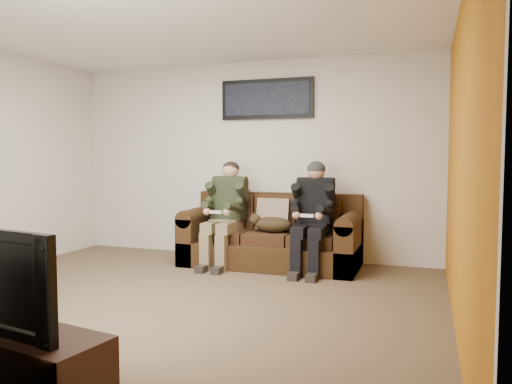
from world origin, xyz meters
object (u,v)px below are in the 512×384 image
at_px(sofa, 272,238).
at_px(cat, 271,224).
at_px(person_left, 226,207).
at_px(television, 7,277).
at_px(person_right, 313,210).
at_px(tv_stand, 10,362).
at_px(framed_poster, 267,99).

height_order(sofa, cat, sofa).
height_order(person_left, cat, person_left).
bearing_deg(person_left, cat, 1.91).
bearing_deg(television, sofa, 93.89).
height_order(person_right, tv_stand, person_right).
xyz_separation_m(person_left, tv_stand, (0.19, -3.60, -0.52)).
distance_m(sofa, television, 3.81).
distance_m(framed_poster, tv_stand, 4.58).
distance_m(person_left, cat, 0.62).
bearing_deg(framed_poster, sofa, -62.81).
bearing_deg(tv_stand, sofa, 93.89).
bearing_deg(person_right, cat, 177.86).
distance_m(sofa, tv_stand, 3.80).
distance_m(person_left, television, 3.60).
relative_size(cat, framed_poster, 0.53).
relative_size(person_left, tv_stand, 1.03).
bearing_deg(tv_stand, television, -80.55).
height_order(sofa, person_left, person_left).
relative_size(tv_stand, television, 1.26).
xyz_separation_m(person_left, television, (0.19, -3.60, -0.04)).
xyz_separation_m(sofa, cat, (0.04, -0.16, 0.20)).
bearing_deg(person_left, framed_poster, 58.19).
bearing_deg(television, framed_poster, 97.15).
relative_size(cat, tv_stand, 0.53).
bearing_deg(framed_poster, person_left, -121.81).
bearing_deg(sofa, framed_poster, 117.19).
xyz_separation_m(framed_poster, tv_stand, (-0.17, -4.17, -1.90)).
xyz_separation_m(person_right, framed_poster, (-0.75, 0.57, 1.38)).
height_order(cat, tv_stand, cat).
bearing_deg(person_right, television, -104.35).
bearing_deg(sofa, television, -95.56).
relative_size(person_right, tv_stand, 1.04).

